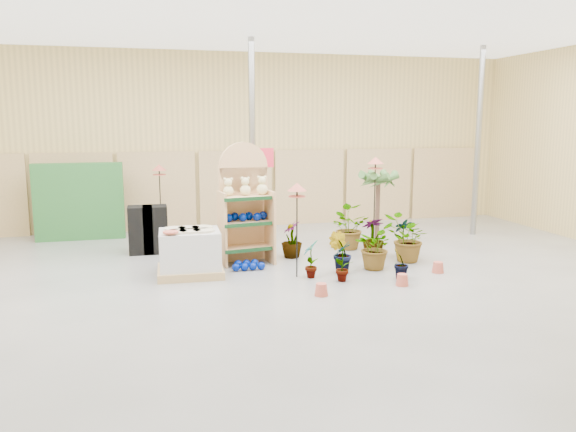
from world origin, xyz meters
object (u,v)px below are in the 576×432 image
(potted_plant_2, at_px, (374,246))
(pallet_stack, at_px, (190,253))
(bird_table_front, at_px, (297,190))
(display_shelf, at_px, (245,208))

(potted_plant_2, bearing_deg, pallet_stack, 173.79)
(potted_plant_2, bearing_deg, bird_table_front, -172.65)
(display_shelf, bearing_deg, bird_table_front, -70.68)
(display_shelf, relative_size, pallet_stack, 1.98)
(display_shelf, relative_size, bird_table_front, 1.39)
(display_shelf, height_order, pallet_stack, display_shelf)
(bird_table_front, bearing_deg, potted_plant_2, 7.35)
(display_shelf, distance_m, pallet_stack, 1.51)
(display_shelf, height_order, potted_plant_2, display_shelf)
(display_shelf, bearing_deg, potted_plant_2, -35.24)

